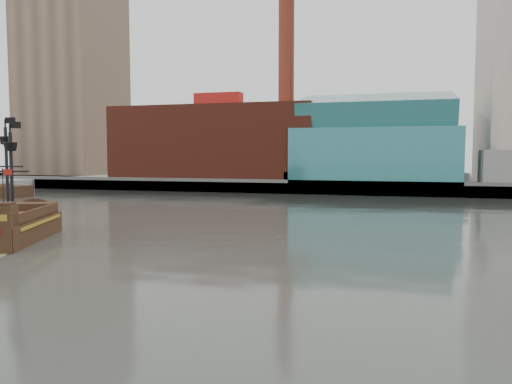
% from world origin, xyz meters
% --- Properties ---
extents(ground, '(400.00, 400.00, 0.00)m').
position_xyz_m(ground, '(0.00, 0.00, 0.00)').
color(ground, '#2B2E28').
rests_on(ground, ground).
extents(promenade_far, '(220.00, 60.00, 2.00)m').
position_xyz_m(promenade_far, '(0.00, 92.00, 1.00)').
color(promenade_far, slate).
rests_on(promenade_far, ground).
extents(seawall, '(220.00, 1.00, 2.60)m').
position_xyz_m(seawall, '(0.00, 62.50, 1.30)').
color(seawall, '#4C4C49').
rests_on(seawall, ground).
extents(skyline, '(149.00, 45.00, 62.00)m').
position_xyz_m(skyline, '(5.21, 84.56, 24.55)').
color(skyline, brown).
rests_on(skyline, promenade_far).
extents(pirate_ship, '(9.26, 15.47, 11.12)m').
position_xyz_m(pirate_ship, '(-16.73, 6.81, 1.01)').
color(pirate_ship, black).
rests_on(pirate_ship, ground).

